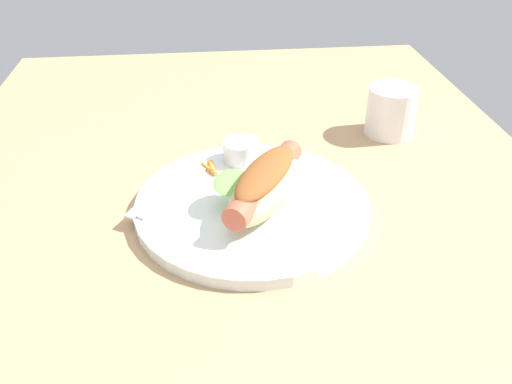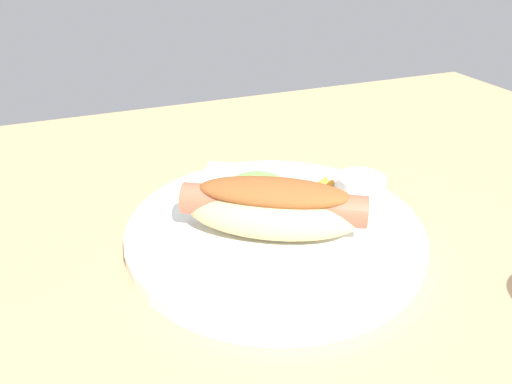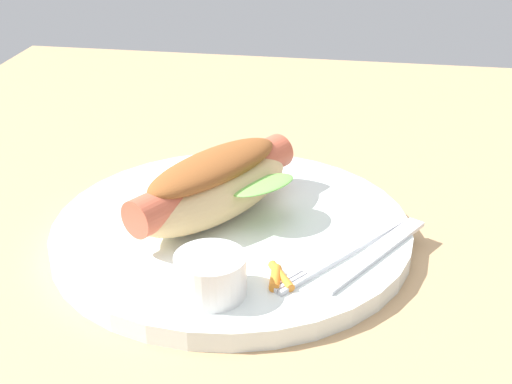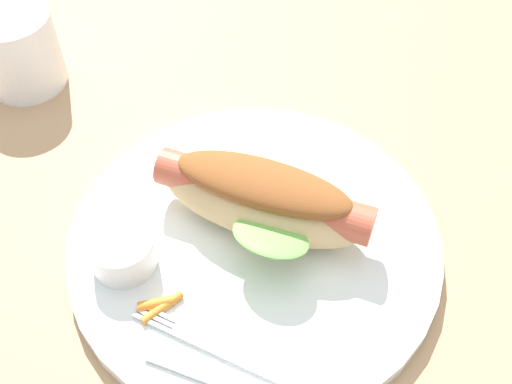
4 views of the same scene
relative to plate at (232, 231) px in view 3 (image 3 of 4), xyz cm
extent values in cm
cube|color=tan|center=(-4.00, -0.58, -1.70)|extent=(120.00, 90.00, 1.80)
cylinder|color=white|center=(0.00, 0.00, 0.00)|extent=(30.31, 30.31, 1.60)
ellipsoid|color=#DBB77A|center=(0.96, 1.63, 3.24)|extent=(17.87, 14.15, 4.88)
cylinder|color=#C1563D|center=(0.96, 1.63, 4.10)|extent=(16.93, 11.73, 3.14)
ellipsoid|color=brown|center=(0.96, 1.63, 5.51)|extent=(14.86, 11.47, 2.26)
ellipsoid|color=#6BB74C|center=(0.79, -2.50, 4.22)|extent=(7.45, 7.02, 1.57)
cylinder|color=white|center=(-10.44, -0.22, 2.34)|extent=(5.18, 5.18, 3.08)
cube|color=silver|center=(-2.22, -10.58, 1.00)|extent=(10.58, 8.10, 0.40)
cube|color=silver|center=(-8.19, -5.71, 1.00)|extent=(2.77, 2.12, 0.40)
cube|color=silver|center=(-8.45, -6.08, 1.00)|extent=(2.77, 2.12, 0.40)
cube|color=silver|center=(-8.72, -6.44, 1.00)|extent=(2.77, 2.12, 0.40)
cube|color=silver|center=(-3.27, -12.04, 0.98)|extent=(12.29, 8.08, 0.36)
cylinder|color=orange|center=(-7.87, -5.31, 1.12)|extent=(3.36, 2.39, 0.64)
cylinder|color=orange|center=(-8.31, -4.94, 1.19)|extent=(2.74, 0.95, 0.78)
camera|label=1|loc=(55.58, -5.37, 39.10)|focal=36.69mm
camera|label=2|loc=(16.76, 37.45, 27.15)|focal=33.24mm
camera|label=3|loc=(-52.62, -11.00, 30.55)|focal=50.85mm
camera|label=4|loc=(-4.87, -29.10, 42.87)|focal=44.33mm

